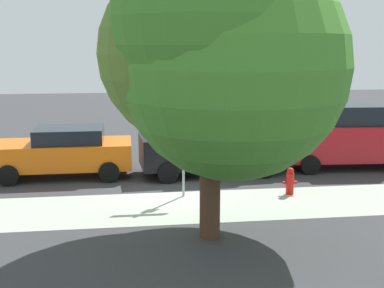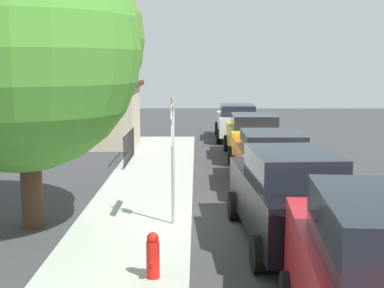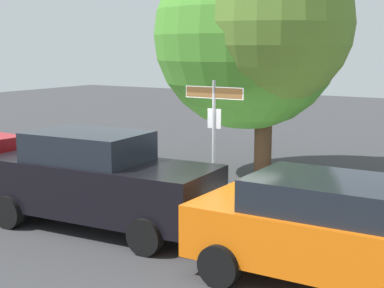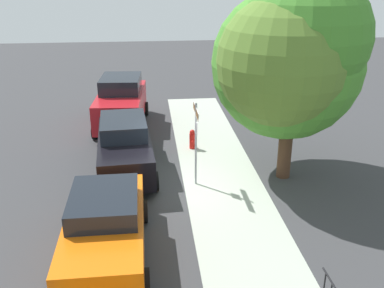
{
  "view_description": "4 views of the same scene",
  "coord_description": "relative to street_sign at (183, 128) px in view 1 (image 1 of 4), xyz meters",
  "views": [
    {
      "loc": [
        1.42,
        13.57,
        4.21
      ],
      "look_at": [
        -0.19,
        1.03,
        1.62
      ],
      "focal_mm": 45.93,
      "sensor_mm": 36.0,
      "label": 1
    },
    {
      "loc": [
        -11.55,
        -0.12,
        3.52
      ],
      "look_at": [
        0.04,
        -0.01,
        1.76
      ],
      "focal_mm": 50.64,
      "sensor_mm": 36.0,
      "label": 2
    },
    {
      "loc": [
        5.99,
        -10.13,
        3.47
      ],
      "look_at": [
        -0.56,
        0.37,
        1.37
      ],
      "focal_mm": 53.96,
      "sensor_mm": 36.0,
      "label": 3
    },
    {
      "loc": [
        12.8,
        -1.06,
        6.66
      ],
      "look_at": [
        0.4,
        0.23,
        1.6
      ],
      "focal_mm": 41.05,
      "sensor_mm": 36.0,
      "label": 4
    }
  ],
  "objects": [
    {
      "name": "ground_plane",
      "position": [
        0.03,
        -0.4,
        -1.96
      ],
      "size": [
        60.0,
        60.0,
        0.0
      ],
      "primitive_type": "plane",
      "color": "#38383A"
    },
    {
      "name": "sidewalk_strip",
      "position": [
        2.03,
        0.9,
        -1.96
      ],
      "size": [
        24.0,
        2.6,
        0.0
      ],
      "primitive_type": "cube",
      "color": "#A8AFA1",
      "rests_on": "ground_plane"
    },
    {
      "name": "street_sign",
      "position": [
        0.0,
        0.0,
        0.0
      ],
      "size": [
        1.39,
        0.07,
        2.77
      ],
      "color": "#9EA0A5",
      "rests_on": "ground_plane"
    },
    {
      "name": "shade_tree",
      "position": [
        -0.36,
        2.96,
        2.11
      ],
      "size": [
        5.26,
        4.85,
        6.7
      ],
      "color": "#4A3120",
      "rests_on": "ground_plane"
    },
    {
      "name": "car_red",
      "position": [
        -6.01,
        -2.64,
        -0.88
      ],
      "size": [
        4.6,
        2.37,
        2.18
      ],
      "rotation": [
        0.0,
        0.0,
        -0.07
      ],
      "color": "#B41920",
      "rests_on": "ground_plane"
    },
    {
      "name": "car_black",
      "position": [
        -1.22,
        -2.32,
        -1.02
      ],
      "size": [
        4.69,
        2.2,
        1.86
      ],
      "rotation": [
        0.0,
        0.0,
        0.07
      ],
      "color": "black",
      "rests_on": "ground_plane"
    },
    {
      "name": "car_orange",
      "position": [
        3.58,
        -2.62,
        -1.13
      ],
      "size": [
        4.43,
        2.09,
        1.6
      ],
      "rotation": [
        0.0,
        0.0,
        0.01
      ],
      "color": "orange",
      "rests_on": "ground_plane"
    },
    {
      "name": "fire_hydrant",
      "position": [
        -3.03,
        0.2,
        -1.58
      ],
      "size": [
        0.42,
        0.22,
        0.78
      ],
      "color": "red",
      "rests_on": "ground_plane"
    }
  ]
}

